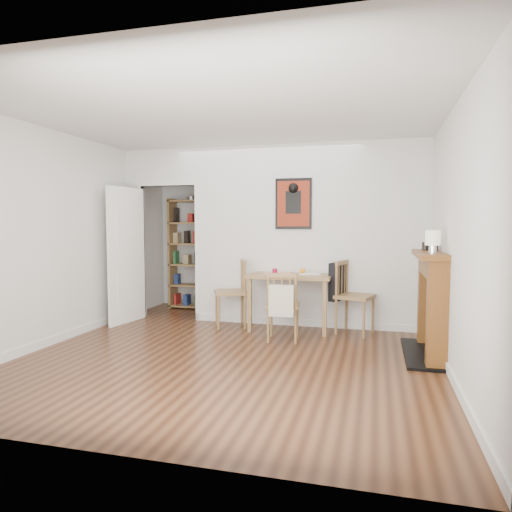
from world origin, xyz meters
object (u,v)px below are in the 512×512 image
(chair_right, at_px, (353,296))
(orange_fruit, at_px, (302,271))
(chair_left, at_px, (230,293))
(fireplace, at_px, (433,301))
(mantel_lamp, at_px, (433,239))
(ceramic_jar_b, at_px, (425,246))
(red_glass, at_px, (275,272))
(bookshelf, at_px, (193,254))
(chair_front, at_px, (283,306))
(notebook, at_px, (309,274))
(dining_table, at_px, (291,281))
(ceramic_jar_a, at_px, (434,246))

(chair_right, distance_m, orange_fruit, 0.76)
(chair_left, xyz_separation_m, fireplace, (2.61, -0.81, 0.13))
(fireplace, height_order, mantel_lamp, mantel_lamp)
(chair_left, xyz_separation_m, ceramic_jar_b, (2.55, -0.54, 0.72))
(red_glass, bearing_deg, chair_left, 171.27)
(bookshelf, height_order, red_glass, bookshelf)
(chair_front, bearing_deg, notebook, 70.54)
(dining_table, distance_m, chair_right, 0.87)
(orange_fruit, distance_m, mantel_lamp, 2.06)
(mantel_lamp, bearing_deg, ceramic_jar_a, 82.52)
(chair_front, distance_m, ceramic_jar_b, 1.83)
(dining_table, distance_m, fireplace, 1.95)
(dining_table, relative_size, notebook, 4.12)
(chair_left, height_order, chair_right, chair_right)
(fireplace, height_order, ceramic_jar_b, ceramic_jar_b)
(chair_right, bearing_deg, notebook, 174.89)
(fireplace, relative_size, notebook, 4.55)
(notebook, bearing_deg, fireplace, -30.64)
(chair_left, height_order, bookshelf, bookshelf)
(bookshelf, distance_m, ceramic_jar_b, 4.04)
(bookshelf, xyz_separation_m, fireplace, (3.69, -2.02, -0.32))
(chair_front, relative_size, ceramic_jar_b, 9.26)
(chair_left, relative_size, ceramic_jar_a, 8.23)
(chair_front, bearing_deg, orange_fruit, 78.65)
(dining_table, height_order, mantel_lamp, mantel_lamp)
(fireplace, distance_m, ceramic_jar_a, 0.62)
(fireplace, distance_m, mantel_lamp, 0.79)
(fireplace, distance_m, ceramic_jar_b, 0.66)
(chair_left, bearing_deg, bookshelf, 131.91)
(notebook, bearing_deg, chair_right, -5.11)
(notebook, xyz_separation_m, ceramic_jar_b, (1.44, -0.61, 0.43))
(ceramic_jar_b, bearing_deg, mantel_lamp, -89.28)
(chair_front, relative_size, notebook, 3.17)
(chair_front, xyz_separation_m, notebook, (0.23, 0.66, 0.34))
(bookshelf, distance_m, mantel_lamp, 4.37)
(ceramic_jar_b, bearing_deg, orange_fruit, 157.59)
(red_glass, bearing_deg, fireplace, -20.10)
(red_glass, xyz_separation_m, mantel_lamp, (1.89, -1.08, 0.49))
(chair_right, height_order, ceramic_jar_b, ceramic_jar_b)
(chair_front, distance_m, notebook, 0.77)
(red_glass, bearing_deg, mantel_lamp, -29.80)
(chair_front, xyz_separation_m, bookshelf, (-1.96, 1.79, 0.49))
(notebook, distance_m, mantel_lamp, 1.99)
(ceramic_jar_a, bearing_deg, red_glass, 164.20)
(bookshelf, distance_m, ceramic_jar_a, 4.16)
(orange_fruit, bearing_deg, dining_table, -159.53)
(dining_table, xyz_separation_m, chair_left, (-0.86, -0.04, -0.20))
(chair_right, distance_m, ceramic_jar_a, 1.34)
(chair_front, bearing_deg, ceramic_jar_a, -2.38)
(fireplace, relative_size, mantel_lamp, 5.24)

